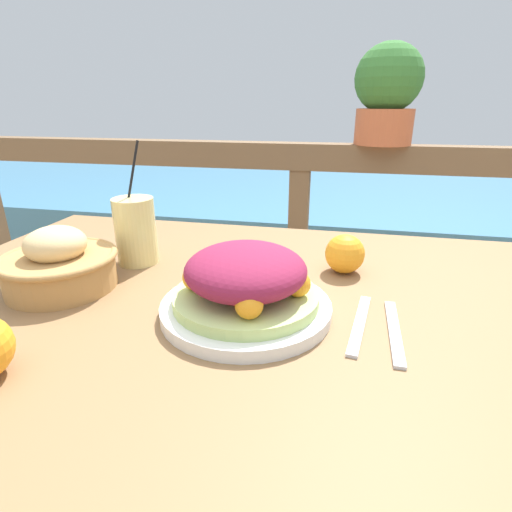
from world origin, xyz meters
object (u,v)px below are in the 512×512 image
Objects in this scene: salad_plate at (246,286)px; drink_glass at (136,231)px; potted_plant at (387,92)px; bread_basket at (59,264)px.

drink_glass is (-0.27, 0.17, 0.02)m from salad_plate.
potted_plant reaches higher than salad_plate.
drink_glass reaches higher than salad_plate.
drink_glass is 0.79× the size of potted_plant.
salad_plate is 1.10× the size of drink_glass.
potted_plant is (0.60, 0.87, 0.30)m from bread_basket.
salad_plate is at bearing -105.97° from potted_plant.
potted_plant is at bearing 74.03° from salad_plate.
bread_basket is (-0.08, -0.14, -0.02)m from drink_glass.
salad_plate is at bearing -3.80° from bread_basket.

